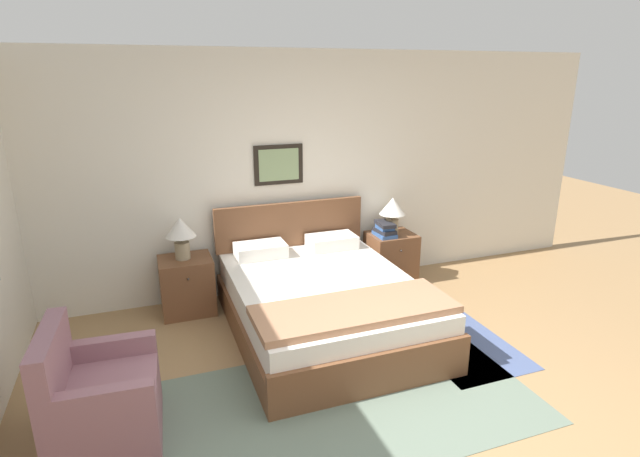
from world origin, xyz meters
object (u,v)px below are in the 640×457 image
(bed, at_px, (324,303))
(table_lamp_by_door, at_px, (392,210))
(table_lamp_near_window, at_px, (181,231))
(armchair, at_px, (99,401))
(nightstand_near_window, at_px, (187,285))
(nightstand_by_door, at_px, (391,257))

(bed, relative_size, table_lamp_by_door, 5.10)
(table_lamp_near_window, bearing_deg, armchair, -112.83)
(armchair, distance_m, nightstand_near_window, 1.87)
(armchair, height_order, table_lamp_near_window, table_lamp_near_window)
(nightstand_near_window, distance_m, table_lamp_by_door, 2.40)
(nightstand_near_window, bearing_deg, bed, -36.34)
(armchair, relative_size, nightstand_by_door, 1.44)
(armchair, height_order, nightstand_by_door, armchair)
(nightstand_near_window, xyz_separation_m, nightstand_by_door, (2.33, 0.00, 0.00))
(armchair, height_order, table_lamp_by_door, table_lamp_by_door)
(nightstand_by_door, height_order, table_lamp_by_door, table_lamp_by_door)
(bed, xyz_separation_m, nightstand_near_window, (-1.16, 0.86, 0.00))
(nightstand_by_door, distance_m, table_lamp_near_window, 2.41)
(table_lamp_near_window, height_order, table_lamp_by_door, same)
(nightstand_by_door, xyz_separation_m, table_lamp_by_door, (-0.00, 0.01, 0.58))
(table_lamp_near_window, relative_size, table_lamp_by_door, 1.00)
(armchair, xyz_separation_m, nightstand_by_door, (3.07, 1.72, -0.00))
(nightstand_near_window, bearing_deg, armchair, -113.36)
(table_lamp_by_door, bearing_deg, nightstand_by_door, -76.55)
(table_lamp_near_window, bearing_deg, table_lamp_by_door, 0.00)
(bed, distance_m, nightstand_near_window, 1.45)
(armchair, bearing_deg, nightstand_by_door, 122.62)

